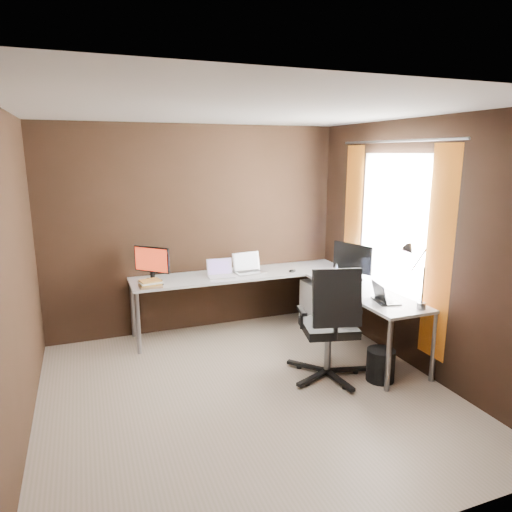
{
  "coord_description": "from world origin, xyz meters",
  "views": [
    {
      "loc": [
        -1.27,
        -3.59,
        2.16
      ],
      "look_at": [
        0.46,
        0.95,
        1.06
      ],
      "focal_mm": 32.0,
      "sensor_mm": 36.0,
      "label": 1
    }
  ],
  "objects_px": {
    "monitor_left": "(152,262)",
    "laptop_white": "(221,273)",
    "monitor_right": "(353,260)",
    "laptop_black_small": "(383,298)",
    "office_chair": "(329,345)",
    "laptop_black_big": "(343,284)",
    "desk_lamp": "(414,268)",
    "laptop_silver": "(248,268)",
    "wastebasket": "(380,365)",
    "drawer_pedestal": "(323,306)",
    "book_stack": "(150,284)"
  },
  "relations": [
    {
      "from": "drawer_pedestal",
      "to": "book_stack",
      "type": "relative_size",
      "value": 2.34
    },
    {
      "from": "monitor_right",
      "to": "drawer_pedestal",
      "type": "bearing_deg",
      "value": -3.36
    },
    {
      "from": "laptop_white",
      "to": "office_chair",
      "type": "relative_size",
      "value": 0.28
    },
    {
      "from": "monitor_right",
      "to": "book_stack",
      "type": "distance_m",
      "value": 2.29
    },
    {
      "from": "monitor_right",
      "to": "laptop_black_small",
      "type": "height_order",
      "value": "monitor_right"
    },
    {
      "from": "laptop_black_small",
      "to": "book_stack",
      "type": "relative_size",
      "value": 1.27
    },
    {
      "from": "desk_lamp",
      "to": "book_stack",
      "type": "bearing_deg",
      "value": 151.66
    },
    {
      "from": "desk_lamp",
      "to": "laptop_white",
      "type": "bearing_deg",
      "value": 135.65
    },
    {
      "from": "monitor_left",
      "to": "laptop_white",
      "type": "bearing_deg",
      "value": 37.98
    },
    {
      "from": "laptop_white",
      "to": "desk_lamp",
      "type": "distance_m",
      "value": 2.22
    },
    {
      "from": "laptop_silver",
      "to": "laptop_black_small",
      "type": "relative_size",
      "value": 1.14
    },
    {
      "from": "monitor_left",
      "to": "laptop_black_small",
      "type": "relative_size",
      "value": 1.23
    },
    {
      "from": "book_stack",
      "to": "wastebasket",
      "type": "bearing_deg",
      "value": -37.83
    },
    {
      "from": "drawer_pedestal",
      "to": "monitor_left",
      "type": "xyz_separation_m",
      "value": [
        -2.02,
        0.38,
        0.66
      ]
    },
    {
      "from": "desk_lamp",
      "to": "office_chair",
      "type": "height_order",
      "value": "desk_lamp"
    },
    {
      "from": "drawer_pedestal",
      "to": "laptop_black_big",
      "type": "height_order",
      "value": "laptop_black_big"
    },
    {
      "from": "laptop_black_big",
      "to": "office_chair",
      "type": "height_order",
      "value": "office_chair"
    },
    {
      "from": "drawer_pedestal",
      "to": "monitor_right",
      "type": "height_order",
      "value": "monitor_right"
    },
    {
      "from": "laptop_white",
      "to": "desk_lamp",
      "type": "xyz_separation_m",
      "value": [
        1.37,
        -1.72,
        0.34
      ]
    },
    {
      "from": "laptop_black_small",
      "to": "monitor_right",
      "type": "bearing_deg",
      "value": 2.65
    },
    {
      "from": "wastebasket",
      "to": "drawer_pedestal",
      "type": "bearing_deg",
      "value": 84.72
    },
    {
      "from": "laptop_black_small",
      "to": "desk_lamp",
      "type": "relative_size",
      "value": 0.53
    },
    {
      "from": "drawer_pedestal",
      "to": "monitor_right",
      "type": "xyz_separation_m",
      "value": [
        0.13,
        -0.4,
        0.68
      ]
    },
    {
      "from": "desk_lamp",
      "to": "monitor_left",
      "type": "bearing_deg",
      "value": 147.15
    },
    {
      "from": "monitor_left",
      "to": "laptop_silver",
      "type": "height_order",
      "value": "monitor_left"
    },
    {
      "from": "laptop_black_big",
      "to": "laptop_silver",
      "type": "bearing_deg",
      "value": 71.84
    },
    {
      "from": "wastebasket",
      "to": "laptop_silver",
      "type": "bearing_deg",
      "value": 112.98
    },
    {
      "from": "monitor_left",
      "to": "monitor_right",
      "type": "bearing_deg",
      "value": 24.21
    },
    {
      "from": "laptop_black_big",
      "to": "laptop_black_small",
      "type": "xyz_separation_m",
      "value": [
        0.13,
        -0.55,
        -0.01
      ]
    },
    {
      "from": "laptop_black_small",
      "to": "office_chair",
      "type": "relative_size",
      "value": 0.28
    },
    {
      "from": "laptop_black_small",
      "to": "desk_lamp",
      "type": "bearing_deg",
      "value": -137.19
    },
    {
      "from": "monitor_left",
      "to": "desk_lamp",
      "type": "distance_m",
      "value": 2.81
    },
    {
      "from": "office_chair",
      "to": "monitor_right",
      "type": "bearing_deg",
      "value": 59.97
    },
    {
      "from": "desk_lamp",
      "to": "drawer_pedestal",
      "type": "bearing_deg",
      "value": 102.44
    },
    {
      "from": "monitor_right",
      "to": "laptop_black_small",
      "type": "distance_m",
      "value": 0.82
    },
    {
      "from": "laptop_white",
      "to": "laptop_black_big",
      "type": "xyz_separation_m",
      "value": [
        1.1,
        -0.93,
        0.01
      ]
    },
    {
      "from": "monitor_left",
      "to": "office_chair",
      "type": "height_order",
      "value": "office_chair"
    },
    {
      "from": "laptop_silver",
      "to": "office_chair",
      "type": "bearing_deg",
      "value": -83.13
    },
    {
      "from": "laptop_silver",
      "to": "laptop_black_small",
      "type": "distance_m",
      "value": 1.77
    },
    {
      "from": "laptop_white",
      "to": "laptop_black_big",
      "type": "relative_size",
      "value": 0.74
    },
    {
      "from": "book_stack",
      "to": "desk_lamp",
      "type": "height_order",
      "value": "desk_lamp"
    },
    {
      "from": "drawer_pedestal",
      "to": "laptop_black_big",
      "type": "xyz_separation_m",
      "value": [
        -0.14,
        -0.64,
        0.48
      ]
    },
    {
      "from": "monitor_right",
      "to": "laptop_black_big",
      "type": "relative_size",
      "value": 1.15
    },
    {
      "from": "office_chair",
      "to": "drawer_pedestal",
      "type": "bearing_deg",
      "value": 77.12
    },
    {
      "from": "laptop_black_big",
      "to": "desk_lamp",
      "type": "distance_m",
      "value": 0.9
    },
    {
      "from": "drawer_pedestal",
      "to": "laptop_black_small",
      "type": "bearing_deg",
      "value": -90.36
    },
    {
      "from": "laptop_black_small",
      "to": "office_chair",
      "type": "distance_m",
      "value": 0.71
    },
    {
      "from": "laptop_silver",
      "to": "laptop_white",
      "type": "bearing_deg",
      "value": -173.13
    },
    {
      "from": "office_chair",
      "to": "wastebasket",
      "type": "distance_m",
      "value": 0.53
    },
    {
      "from": "monitor_right",
      "to": "laptop_black_small",
      "type": "xyz_separation_m",
      "value": [
        -0.14,
        -0.78,
        -0.2
      ]
    }
  ]
}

